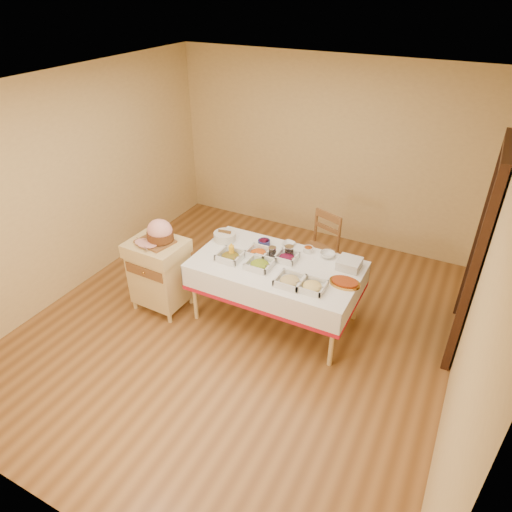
{
  "coord_description": "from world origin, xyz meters",
  "views": [
    {
      "loc": [
        2.01,
        -3.5,
        3.46
      ],
      "look_at": [
        0.1,
        0.2,
        0.86
      ],
      "focal_mm": 32.0,
      "sensor_mm": 36.0,
      "label": 1
    }
  ],
  "objects_px": {
    "plate_stack": "(349,264)",
    "brass_platter": "(345,283)",
    "butcher_cart": "(159,271)",
    "dining_table": "(276,276)",
    "ham_on_board": "(159,233)",
    "bread_basket": "(225,236)",
    "mustard_bottle": "(231,251)",
    "preserve_jar_right": "(289,252)",
    "dining_chair": "(319,250)",
    "preserve_jar_left": "(272,252)"
  },
  "relations": [
    {
      "from": "dining_chair",
      "to": "plate_stack",
      "type": "bearing_deg",
      "value": -48.12
    },
    {
      "from": "mustard_bottle",
      "to": "brass_platter",
      "type": "height_order",
      "value": "mustard_bottle"
    },
    {
      "from": "butcher_cart",
      "to": "bread_basket",
      "type": "distance_m",
      "value": 0.86
    },
    {
      "from": "preserve_jar_left",
      "to": "mustard_bottle",
      "type": "bearing_deg",
      "value": -148.46
    },
    {
      "from": "butcher_cart",
      "to": "ham_on_board",
      "type": "distance_m",
      "value": 0.5
    },
    {
      "from": "preserve_jar_right",
      "to": "dining_table",
      "type": "bearing_deg",
      "value": -105.99
    },
    {
      "from": "dining_chair",
      "to": "brass_platter",
      "type": "relative_size",
      "value": 2.99
    },
    {
      "from": "plate_stack",
      "to": "dining_chair",
      "type": "bearing_deg",
      "value": 131.88
    },
    {
      "from": "dining_chair",
      "to": "brass_platter",
      "type": "xyz_separation_m",
      "value": [
        0.61,
        -0.94,
        0.29
      ]
    },
    {
      "from": "plate_stack",
      "to": "brass_platter",
      "type": "xyz_separation_m",
      "value": [
        0.05,
        -0.31,
        -0.03
      ]
    },
    {
      "from": "dining_chair",
      "to": "preserve_jar_right",
      "type": "relative_size",
      "value": 7.46
    },
    {
      "from": "dining_table",
      "to": "preserve_jar_right",
      "type": "relative_size",
      "value": 14.15
    },
    {
      "from": "butcher_cart",
      "to": "brass_platter",
      "type": "height_order",
      "value": "butcher_cart"
    },
    {
      "from": "preserve_jar_right",
      "to": "plate_stack",
      "type": "relative_size",
      "value": 0.54
    },
    {
      "from": "bread_basket",
      "to": "plate_stack",
      "type": "height_order",
      "value": "bread_basket"
    },
    {
      "from": "plate_stack",
      "to": "brass_platter",
      "type": "height_order",
      "value": "plate_stack"
    },
    {
      "from": "bread_basket",
      "to": "butcher_cart",
      "type": "bearing_deg",
      "value": -132.13
    },
    {
      "from": "butcher_cart",
      "to": "mustard_bottle",
      "type": "height_order",
      "value": "mustard_bottle"
    },
    {
      "from": "ham_on_board",
      "to": "brass_platter",
      "type": "distance_m",
      "value": 2.09
    },
    {
      "from": "dining_chair",
      "to": "preserve_jar_left",
      "type": "distance_m",
      "value": 0.89
    },
    {
      "from": "preserve_jar_left",
      "to": "bread_basket",
      "type": "xyz_separation_m",
      "value": [
        -0.66,
        0.07,
        -0.0
      ]
    },
    {
      "from": "preserve_jar_right",
      "to": "mustard_bottle",
      "type": "bearing_deg",
      "value": -150.36
    },
    {
      "from": "preserve_jar_left",
      "to": "plate_stack",
      "type": "xyz_separation_m",
      "value": [
        0.83,
        0.16,
        0.0
      ]
    },
    {
      "from": "brass_platter",
      "to": "ham_on_board",
      "type": "bearing_deg",
      "value": -170.47
    },
    {
      "from": "mustard_bottle",
      "to": "bread_basket",
      "type": "distance_m",
      "value": 0.41
    },
    {
      "from": "dining_table",
      "to": "bread_basket",
      "type": "bearing_deg",
      "value": 165.87
    },
    {
      "from": "butcher_cart",
      "to": "plate_stack",
      "type": "xyz_separation_m",
      "value": [
        2.03,
        0.69,
        0.31
      ]
    },
    {
      "from": "preserve_jar_right",
      "to": "plate_stack",
      "type": "distance_m",
      "value": 0.67
    },
    {
      "from": "dining_table",
      "to": "ham_on_board",
      "type": "distance_m",
      "value": 1.38
    },
    {
      "from": "butcher_cart",
      "to": "bread_basket",
      "type": "bearing_deg",
      "value": 47.87
    },
    {
      "from": "mustard_bottle",
      "to": "plate_stack",
      "type": "bearing_deg",
      "value": 18.06
    },
    {
      "from": "butcher_cart",
      "to": "ham_on_board",
      "type": "bearing_deg",
      "value": 38.1
    },
    {
      "from": "butcher_cart",
      "to": "preserve_jar_right",
      "type": "distance_m",
      "value": 1.53
    },
    {
      "from": "dining_chair",
      "to": "brass_platter",
      "type": "height_order",
      "value": "dining_chair"
    },
    {
      "from": "ham_on_board",
      "to": "butcher_cart",
      "type": "bearing_deg",
      "value": -141.9
    },
    {
      "from": "butcher_cart",
      "to": "preserve_jar_left",
      "type": "height_order",
      "value": "butcher_cart"
    },
    {
      "from": "preserve_jar_right",
      "to": "brass_platter",
      "type": "distance_m",
      "value": 0.76
    },
    {
      "from": "dining_table",
      "to": "dining_chair",
      "type": "distance_m",
      "value": 0.93
    },
    {
      "from": "butcher_cart",
      "to": "mustard_bottle",
      "type": "relative_size",
      "value": 4.72
    },
    {
      "from": "preserve_jar_right",
      "to": "mustard_bottle",
      "type": "height_order",
      "value": "mustard_bottle"
    },
    {
      "from": "butcher_cart",
      "to": "bread_basket",
      "type": "relative_size",
      "value": 3.39
    },
    {
      "from": "mustard_bottle",
      "to": "butcher_cart",
      "type": "bearing_deg",
      "value": -160.27
    },
    {
      "from": "plate_stack",
      "to": "brass_platter",
      "type": "relative_size",
      "value": 0.75
    },
    {
      "from": "dining_chair",
      "to": "preserve_jar_right",
      "type": "bearing_deg",
      "value": -98.47
    },
    {
      "from": "ham_on_board",
      "to": "plate_stack",
      "type": "distance_m",
      "value": 2.11
    },
    {
      "from": "mustard_bottle",
      "to": "brass_platter",
      "type": "xyz_separation_m",
      "value": [
        1.28,
        0.08,
        -0.06
      ]
    },
    {
      "from": "plate_stack",
      "to": "brass_platter",
      "type": "bearing_deg",
      "value": -80.26
    },
    {
      "from": "ham_on_board",
      "to": "preserve_jar_left",
      "type": "height_order",
      "value": "ham_on_board"
    },
    {
      "from": "preserve_jar_right",
      "to": "bread_basket",
      "type": "xyz_separation_m",
      "value": [
        -0.83,
        -0.01,
        -0.01
      ]
    },
    {
      "from": "bread_basket",
      "to": "brass_platter",
      "type": "xyz_separation_m",
      "value": [
        1.55,
        -0.22,
        -0.03
      ]
    }
  ]
}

